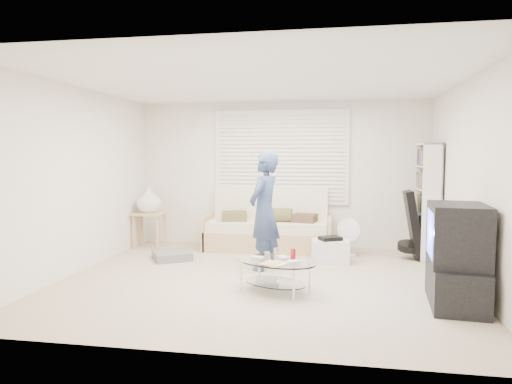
% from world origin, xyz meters
% --- Properties ---
extents(ground, '(5.00, 5.00, 0.00)m').
position_xyz_m(ground, '(0.00, 0.00, 0.00)').
color(ground, tan).
rests_on(ground, ground).
extents(room_shell, '(5.02, 4.52, 2.51)m').
position_xyz_m(room_shell, '(0.00, 0.48, 1.63)').
color(room_shell, silver).
rests_on(room_shell, ground).
extents(window_blinds, '(2.32, 0.08, 1.62)m').
position_xyz_m(window_blinds, '(0.00, 2.20, 1.55)').
color(window_blinds, silver).
rests_on(window_blinds, ground).
extents(futon_sofa, '(2.11, 0.85, 1.03)m').
position_xyz_m(futon_sofa, '(-0.17, 1.87, 0.34)').
color(futon_sofa, tan).
rests_on(futon_sofa, ground).
extents(grey_floor_pillow, '(0.74, 0.74, 0.12)m').
position_xyz_m(grey_floor_pillow, '(-1.51, 0.88, 0.06)').
color(grey_floor_pillow, slate).
rests_on(grey_floor_pillow, ground).
extents(side_table, '(0.53, 0.43, 1.05)m').
position_xyz_m(side_table, '(-2.22, 1.71, 0.78)').
color(side_table, tan).
rests_on(side_table, ground).
extents(bookshelf, '(0.28, 0.74, 1.77)m').
position_xyz_m(bookshelf, '(2.32, 1.67, 0.88)').
color(bookshelf, white).
rests_on(bookshelf, ground).
extents(guitar_case, '(0.37, 0.38, 1.03)m').
position_xyz_m(guitar_case, '(2.10, 1.51, 0.46)').
color(guitar_case, black).
rests_on(guitar_case, ground).
extents(floor_fan, '(0.37, 0.24, 0.60)m').
position_xyz_m(floor_fan, '(1.15, 1.57, 0.35)').
color(floor_fan, white).
rests_on(floor_fan, ground).
extents(storage_bin, '(0.57, 0.42, 0.38)m').
position_xyz_m(storage_bin, '(0.87, 1.11, 0.17)').
color(storage_bin, white).
rests_on(storage_bin, ground).
extents(tv_unit, '(0.63, 1.04, 1.08)m').
position_xyz_m(tv_unit, '(2.20, -0.64, 0.52)').
color(tv_unit, black).
rests_on(tv_unit, ground).
extents(coffee_table, '(1.16, 0.97, 0.49)m').
position_xyz_m(coffee_table, '(0.26, -0.50, 0.30)').
color(coffee_table, silver).
rests_on(coffee_table, ground).
extents(standing_person, '(0.55, 0.68, 1.63)m').
position_xyz_m(standing_person, '(-0.03, 0.53, 0.82)').
color(standing_person, navy).
rests_on(standing_person, ground).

